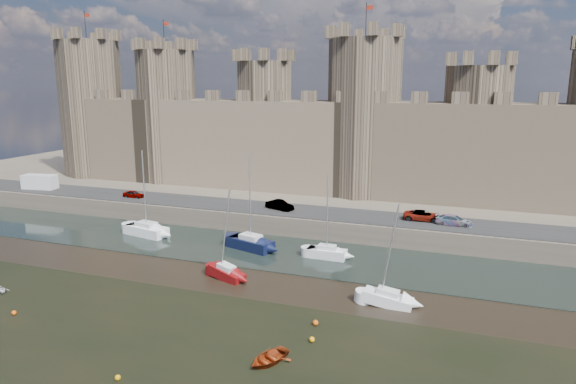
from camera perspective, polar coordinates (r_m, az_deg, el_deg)
name	(u,v)px	position (r m, az deg, el deg)	size (l,w,h in m)	color
ground	(192,360)	(38.96, -10.64, -17.92)	(160.00, 160.00, 0.00)	black
water_channel	(299,255)	(58.95, 1.25, -7.01)	(160.00, 12.00, 0.08)	black
quay	(363,186)	(92.35, 8.38, 0.70)	(160.00, 60.00, 2.50)	#4C443A
road	(324,213)	(67.39, 3.97, -2.34)	(160.00, 7.00, 0.10)	black
castle	(346,133)	(79.34, 6.41, 6.50)	(108.50, 11.00, 29.00)	#42382B
car_0	(134,194)	(79.42, -16.79, -0.24)	(1.31, 3.25, 1.11)	gray
car_1	(280,205)	(68.83, -0.94, -1.47)	(1.42, 4.06, 1.34)	gray
car_2	(454,220)	(64.63, 17.94, -3.01)	(1.79, 4.39, 1.27)	gray
car_3	(423,216)	(65.62, 14.79, -2.57)	(2.20, 4.76, 1.32)	gray
van	(40,182)	(91.19, -25.87, 1.00)	(5.36, 2.14, 2.34)	silver
sailboat_0	(147,229)	(68.37, -15.44, -4.04)	(6.20, 3.39, 10.97)	white
sailboat_1	(251,243)	(60.72, -4.16, -5.63)	(6.05, 3.75, 11.33)	black
sailboat_2	(327,252)	(57.84, 4.33, -6.65)	(4.40, 1.79, 9.43)	silver
sailboat_4	(227,272)	(52.39, -6.84, -8.83)	(4.29, 2.76, 9.35)	#680B0C
sailboat_5	(388,298)	(47.11, 11.04, -11.48)	(4.34, 1.74, 9.33)	white
dinghy_3	(2,290)	(55.56, -29.22, -9.48)	(1.22, 0.75, 1.42)	silver
dinghy_4	(269,358)	(37.96, -2.15, -17.98)	(2.34, 0.68, 3.27)	maroon
buoy_0	(14,313)	(50.39, -28.15, -11.74)	(0.41, 0.41, 0.41)	#EA510A
buoy_1	(312,339)	(40.59, 2.68, -16.05)	(0.44, 0.44, 0.44)	orange
buoy_3	(315,323)	(43.02, 3.07, -14.30)	(0.47, 0.47, 0.47)	#D65009
buoy_4	(118,378)	(37.86, -18.39, -18.98)	(0.39, 0.39, 0.39)	orange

